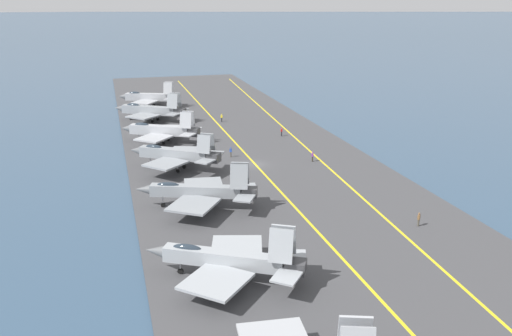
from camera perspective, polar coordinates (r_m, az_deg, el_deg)
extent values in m
plane|color=#334C66|center=(91.65, -0.07, 0.14)|extent=(2000.00, 2000.00, 0.00)
cube|color=#424244|center=(91.59, -0.07, 0.26)|extent=(218.14, 42.03, 0.40)
cube|color=yellow|center=(95.11, 6.66, 0.93)|extent=(195.98, 12.40, 0.01)
cube|color=yellow|center=(91.53, -0.07, 0.39)|extent=(196.32, 0.36, 0.01)
cube|color=#A8AAAF|center=(39.51, 10.33, -16.71)|extent=(1.66, 2.49, 3.12)
cube|color=#9EA3A8|center=(54.64, -3.50, -9.49)|extent=(7.30, 11.51, 1.52)
cone|color=#5B5E60|center=(56.97, -10.48, -8.58)|extent=(2.39, 2.74, 1.44)
cube|color=#38383A|center=(53.16, 4.19, -10.33)|extent=(2.49, 2.59, 1.29)
ellipsoid|color=#232D38|center=(55.44, -7.26, -8.36)|extent=(2.18, 3.02, 0.83)
cube|color=#9EA3A8|center=(51.72, -4.23, -11.80)|extent=(7.82, 7.80, 0.28)
cube|color=#9EA3A8|center=(57.86, -2.04, -8.39)|extent=(6.91, 6.63, 0.28)
cube|color=#9EA3A8|center=(51.56, 2.63, -8.21)|extent=(2.00, 2.52, 3.27)
cube|color=#9EA3A8|center=(52.98, 2.97, -7.48)|extent=(2.00, 2.52, 3.27)
cube|color=#9EA3A8|center=(51.35, 3.23, -11.38)|extent=(3.64, 3.57, 0.20)
cube|color=#9EA3A8|center=(55.12, 4.05, -9.25)|extent=(3.41, 3.11, 0.20)
cylinder|color=#B2B2B7|center=(56.73, -7.97, -10.29)|extent=(0.16, 0.16, 1.52)
cylinder|color=black|center=(56.94, -7.95, -10.69)|extent=(0.48, 0.63, 0.60)
cylinder|color=#B2B2B7|center=(54.14, -2.52, -11.57)|extent=(0.16, 0.16, 1.52)
cylinder|color=black|center=(54.36, -2.51, -11.99)|extent=(0.48, 0.63, 0.60)
cylinder|color=#B2B2B7|center=(55.93, -1.91, -10.54)|extent=(0.16, 0.16, 1.52)
cylinder|color=black|center=(56.15, -1.90, -10.95)|extent=(0.48, 0.63, 0.60)
cube|color=gray|center=(72.40, -6.37, -2.41)|extent=(5.58, 11.92, 1.50)
cone|color=#5B5E60|center=(74.04, -11.75, -2.22)|extent=(2.13, 2.65, 1.43)
cube|color=#38383A|center=(71.41, -0.67, -2.59)|extent=(2.30, 2.44, 1.28)
ellipsoid|color=#232D38|center=(72.94, -9.24, -1.79)|extent=(1.79, 3.06, 0.83)
cube|color=gray|center=(69.09, -6.60, -3.86)|extent=(7.86, 7.68, 0.28)
cube|color=gray|center=(75.93, -5.53, -1.81)|extent=(6.46, 5.85, 0.28)
cube|color=gray|center=(70.00, -1.81, -0.93)|extent=(1.72, 2.50, 3.25)
cube|color=gray|center=(71.49, -1.66, -0.53)|extent=(1.72, 2.50, 3.25)
cube|color=gray|center=(69.45, -1.24, -3.19)|extent=(3.57, 3.39, 0.20)
cube|color=gray|center=(73.47, -0.90, -2.00)|extent=(3.16, 2.75, 0.20)
cylinder|color=#B2B2B7|center=(73.94, -9.77, -3.47)|extent=(0.16, 0.16, 1.72)
cylinder|color=black|center=(74.14, -9.75, -3.87)|extent=(0.41, 0.64, 0.60)
cylinder|color=#B2B2B7|center=(71.79, -5.52, -3.94)|extent=(0.16, 0.16, 1.72)
cylinder|color=black|center=(71.99, -5.51, -4.35)|extent=(0.41, 0.64, 0.60)
cylinder|color=#B2B2B7|center=(73.72, -5.24, -3.34)|extent=(0.16, 0.16, 1.72)
cylinder|color=black|center=(73.92, -5.23, -3.74)|extent=(0.41, 0.64, 0.60)
cube|color=gray|center=(88.90, -8.66, 1.49)|extent=(7.87, 10.74, 1.68)
cone|color=#5B5E60|center=(92.09, -12.47, 1.83)|extent=(2.56, 2.74, 1.60)
cube|color=#38383A|center=(86.09, -4.49, 1.10)|extent=(2.67, 2.66, 1.43)
ellipsoid|color=#232D38|center=(90.31, -10.72, 2.16)|extent=(2.35, 2.90, 0.93)
cube|color=gray|center=(85.78, -9.48, 0.47)|extent=(7.54, 7.57, 0.28)
cube|color=gray|center=(92.03, -7.42, 1.75)|extent=(6.98, 6.66, 0.28)
cube|color=gray|center=(85.16, -5.54, 2.50)|extent=(1.98, 2.35, 2.89)
cube|color=gray|center=(86.73, -5.08, 2.79)|extent=(1.98, 2.35, 2.89)
cube|color=gray|center=(84.29, -5.36, 0.72)|extent=(3.56, 3.54, 0.20)
cube|color=gray|center=(88.25, -4.22, 1.52)|extent=(3.45, 3.15, 0.20)
cylinder|color=#B2B2B7|center=(91.39, -11.06, 0.64)|extent=(0.16, 0.16, 1.89)
cylinder|color=black|center=(91.58, -11.04, 0.25)|extent=(0.51, 0.62, 0.60)
cylinder|color=#B2B2B7|center=(87.89, -8.25, 0.10)|extent=(0.16, 0.16, 1.89)
cylinder|color=black|center=(88.09, -8.23, -0.30)|extent=(0.51, 0.62, 0.60)
cylinder|color=#B2B2B7|center=(89.91, -7.59, 0.53)|extent=(0.16, 0.16, 1.89)
cylinder|color=black|center=(90.10, -7.58, 0.14)|extent=(0.51, 0.62, 0.60)
cube|color=#A8AAAF|center=(106.46, -10.13, 3.95)|extent=(7.03, 11.26, 1.77)
cone|color=#5B5E60|center=(109.20, -13.47, 4.08)|extent=(2.53, 2.76, 1.69)
cube|color=#38383A|center=(104.05, -6.54, 3.79)|extent=(2.69, 2.64, 1.51)
ellipsoid|color=#232D38|center=(107.66, -11.92, 4.46)|extent=(2.19, 2.99, 0.98)
cube|color=#A8AAAF|center=(103.04, -10.69, 3.13)|extent=(7.75, 7.68, 0.28)
cube|color=#A8AAAF|center=(109.88, -9.18, 4.11)|extent=(6.87, 6.32, 0.28)
cube|color=#A8AAAF|center=(103.06, -7.43, 5.00)|extent=(1.86, 2.41, 3.00)
cube|color=#A8AAAF|center=(104.77, -7.09, 5.22)|extent=(1.86, 2.41, 3.00)
cube|color=#A8AAAF|center=(102.10, -7.20, 3.50)|extent=(3.58, 3.47, 0.20)
cube|color=#A8AAAF|center=(106.30, -6.40, 4.09)|extent=(3.34, 2.97, 0.20)
cylinder|color=#B2B2B7|center=(108.57, -12.22, 3.18)|extent=(0.16, 0.16, 1.57)
cylinder|color=black|center=(108.68, -12.21, 2.93)|extent=(0.47, 0.63, 0.60)
cylinder|color=#B2B2B7|center=(105.31, -9.73, 2.88)|extent=(0.16, 0.16, 1.57)
cylinder|color=black|center=(105.43, -9.71, 2.63)|extent=(0.47, 0.63, 0.60)
cylinder|color=#B2B2B7|center=(107.54, -9.24, 3.21)|extent=(0.16, 0.16, 1.57)
cylinder|color=black|center=(107.66, -9.23, 2.97)|extent=(0.47, 0.63, 0.60)
cube|color=gray|center=(125.37, -11.19, 6.00)|extent=(8.44, 11.91, 1.82)
cone|color=#5B5E60|center=(129.02, -14.16, 6.12)|extent=(2.77, 2.99, 1.73)
cube|color=#38383A|center=(122.00, -7.97, 5.85)|extent=(2.89, 2.89, 1.54)
ellipsoid|color=#232D38|center=(127.07, -12.79, 6.45)|extent=(2.52, 3.20, 1.00)
cube|color=gray|center=(122.12, -11.79, 5.37)|extent=(7.87, 7.87, 0.28)
cube|color=gray|center=(128.47, -10.24, 6.06)|extent=(7.00, 7.05, 0.28)
cube|color=gray|center=(121.24, -8.81, 6.97)|extent=(2.15, 2.60, 3.27)
cube|color=gray|center=(122.94, -8.43, 7.14)|extent=(2.15, 2.60, 3.27)
cube|color=gray|center=(120.17, -8.65, 5.64)|extent=(3.72, 3.69, 0.20)
cube|color=gray|center=(124.26, -7.75, 6.07)|extent=(3.52, 3.33, 0.20)
cylinder|color=#B2B2B7|center=(128.01, -13.06, 5.32)|extent=(0.16, 0.16, 1.66)
cylinder|color=black|center=(128.12, -13.04, 5.09)|extent=(0.51, 0.62, 0.60)
cylinder|color=#B2B2B7|center=(124.02, -10.87, 5.07)|extent=(0.16, 0.16, 1.66)
cylinder|color=black|center=(124.13, -10.86, 4.83)|extent=(0.51, 0.62, 0.60)
cylinder|color=#B2B2B7|center=(126.22, -10.34, 5.32)|extent=(0.16, 0.16, 1.66)
cylinder|color=black|center=(126.33, -10.33, 5.08)|extent=(0.51, 0.62, 0.60)
cube|color=#A8AAAF|center=(142.04, -11.31, 7.35)|extent=(5.74, 11.25, 1.78)
cone|color=#5B5E60|center=(144.09, -13.85, 7.32)|extent=(2.35, 2.61, 1.69)
cube|color=#38383A|center=(140.24, -8.65, 7.36)|extent=(2.57, 2.45, 1.51)
ellipsoid|color=#232D38|center=(142.93, -12.67, 7.67)|extent=(1.91, 2.93, 0.98)
cube|color=#A8AAAF|center=(138.51, -11.59, 6.83)|extent=(7.50, 7.31, 0.28)
cube|color=#A8AAAF|center=(145.57, -10.73, 7.40)|extent=(6.28, 5.58, 0.28)
cube|color=#A8AAAF|center=(139.26, -9.28, 8.26)|extent=(1.64, 2.34, 2.99)
cube|color=#A8AAAF|center=(141.04, -9.09, 8.39)|extent=(1.64, 2.34, 2.99)
cube|color=#A8AAAF|center=(138.18, -9.06, 7.19)|extent=(3.51, 3.29, 0.20)
cube|color=#A8AAAF|center=(142.54, -8.60, 7.53)|extent=(3.16, 2.65, 0.20)
cylinder|color=#B2B2B7|center=(143.63, -12.90, 6.65)|extent=(0.16, 0.16, 1.71)
cylinder|color=black|center=(143.73, -12.88, 6.43)|extent=(0.42, 0.64, 0.60)
cylinder|color=#B2B2B7|center=(140.86, -10.96, 6.56)|extent=(0.16, 0.16, 1.71)
cylinder|color=black|center=(140.96, -10.95, 6.34)|extent=(0.42, 0.64, 0.60)
cylinder|color=#B2B2B7|center=(143.20, -10.68, 6.76)|extent=(0.16, 0.16, 1.71)
cylinder|color=black|center=(143.30, -10.67, 6.54)|extent=(0.42, 0.64, 0.60)
cylinder|color=#232328|center=(123.17, -3.64, 5.09)|extent=(0.24, 0.24, 0.93)
cube|color=yellow|center=(123.01, -3.64, 5.44)|extent=(0.41, 0.46, 0.59)
sphere|color=beige|center=(122.92, -3.65, 5.63)|extent=(0.22, 0.22, 0.22)
sphere|color=yellow|center=(122.91, -3.65, 5.66)|extent=(0.24, 0.24, 0.24)
cylinder|color=#4C473D|center=(95.71, -2.67, 1.43)|extent=(0.24, 0.24, 0.94)
cube|color=#284CB2|center=(95.51, -2.68, 1.87)|extent=(0.40, 0.46, 0.57)
sphere|color=#9E7051|center=(95.39, -2.68, 2.11)|extent=(0.22, 0.22, 0.22)
sphere|color=#284CB2|center=(95.38, -2.68, 2.14)|extent=(0.24, 0.24, 0.24)
cylinder|color=#383328|center=(93.50, 5.96, 0.95)|extent=(0.24, 0.24, 0.91)
cube|color=purple|center=(93.29, 5.97, 1.38)|extent=(0.46, 0.43, 0.54)
sphere|color=tan|center=(93.18, 5.98, 1.62)|extent=(0.22, 0.22, 0.22)
sphere|color=purple|center=(93.16, 5.98, 1.65)|extent=(0.24, 0.24, 0.24)
cylinder|color=#4C473D|center=(70.13, 16.72, -5.55)|extent=(0.24, 0.24, 0.88)
cube|color=brown|center=(69.85, 16.78, -4.98)|extent=(0.44, 0.46, 0.62)
sphere|color=#9E7051|center=(69.69, 16.81, -4.65)|extent=(0.22, 0.22, 0.22)
sphere|color=brown|center=(69.67, 16.81, -4.60)|extent=(0.24, 0.24, 0.24)
cylinder|color=#232328|center=(110.26, 2.70, 3.61)|extent=(0.24, 0.24, 0.92)
cube|color=red|center=(110.08, 2.71, 3.98)|extent=(0.39, 0.27, 0.54)
sphere|color=beige|center=(109.99, 2.71, 4.18)|extent=(0.22, 0.22, 0.22)
sphere|color=red|center=(109.97, 2.71, 4.21)|extent=(0.24, 0.24, 0.24)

